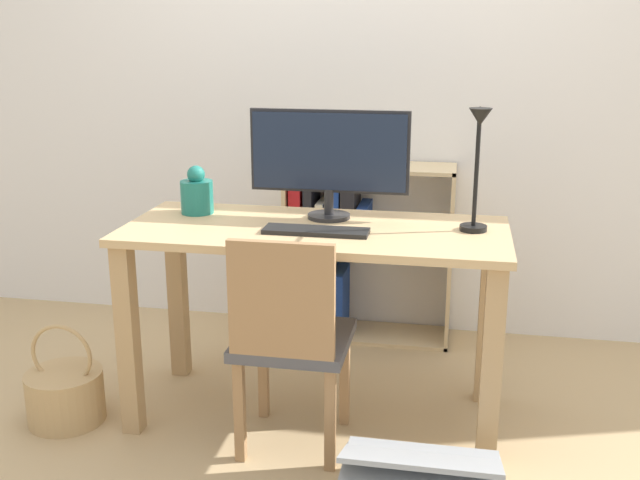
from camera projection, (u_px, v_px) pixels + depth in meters
ground_plane at (315, 413)px, 3.01m from camera, size 10.00×10.00×0.00m
wall_back at (355, 69)px, 3.60m from camera, size 8.00×0.05×2.60m
desk at (315, 266)px, 2.83m from camera, size 1.43×0.62×0.78m
monitor at (329, 155)px, 2.86m from camera, size 0.62×0.17×0.42m
keyboard at (316, 231)px, 2.71m from camera, size 0.38×0.11×0.02m
vase at (197, 194)px, 2.99m from camera, size 0.13×0.13×0.19m
desk_lamp at (478, 158)px, 2.62m from camera, size 0.10×0.19×0.46m
chair at (290, 336)px, 2.63m from camera, size 0.40×0.40×0.83m
bookshelf at (341, 253)px, 3.68m from camera, size 0.81×0.28×0.87m
basket at (65, 394)px, 2.93m from camera, size 0.30×0.30×0.41m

